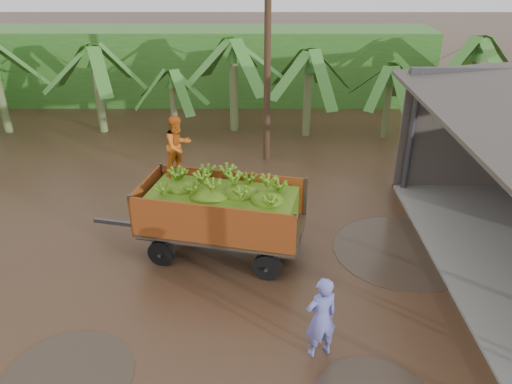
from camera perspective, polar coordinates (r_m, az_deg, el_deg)
ground at (r=12.08m, az=-1.66°, el=-11.95°), size 100.00×100.00×0.00m
hedge_north at (r=26.13m, az=-5.20°, el=14.22°), size 22.00×3.00×3.60m
banana_trailer at (r=12.99m, az=-4.07°, el=-2.03°), size 5.95×2.91×3.59m
man_blue at (r=10.20m, az=7.45°, el=-14.03°), size 0.80×0.66×1.87m
utility_pole at (r=17.94m, az=1.33°, el=16.91°), size 1.20×0.24×8.73m
banana_plants at (r=17.98m, az=-18.63°, el=7.22°), size 25.06×21.14×4.36m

